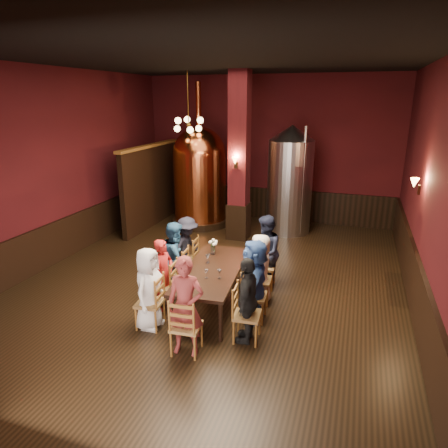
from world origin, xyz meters
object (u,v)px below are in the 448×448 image
(person_1, at_px, (164,275))
(steel_vessel, at_px, (290,180))
(person_2, at_px, (176,258))
(person_0, at_px, (149,289))
(rose_vase, at_px, (213,244))
(copper_kettle, at_px, (200,175))
(dining_table, at_px, (213,272))

(person_1, relative_size, steel_vessel, 0.44)
(person_2, distance_m, steel_vessel, 4.91)
(person_2, relative_size, steel_vessel, 0.48)
(person_0, relative_size, person_2, 0.97)
(steel_vessel, xyz_separation_m, rose_vase, (-0.83, -4.19, -0.59))
(copper_kettle, relative_size, rose_vase, 13.26)
(person_1, relative_size, person_2, 0.91)
(dining_table, xyz_separation_m, person_1, (-0.82, -0.40, -0.01))
(person_2, xyz_separation_m, copper_kettle, (-1.29, 4.50, 0.80))
(person_0, distance_m, person_1, 0.67)
(dining_table, distance_m, rose_vase, 0.79)
(dining_table, bearing_deg, person_2, 158.78)
(person_0, height_order, steel_vessel, steel_vessel)
(person_0, xyz_separation_m, copper_kettle, (-1.40, 5.83, 0.82))
(person_0, relative_size, person_1, 1.06)
(person_2, height_order, copper_kettle, copper_kettle)
(person_2, height_order, steel_vessel, steel_vessel)
(person_1, bearing_deg, rose_vase, -18.70)
(person_0, height_order, rose_vase, person_0)
(person_0, bearing_deg, copper_kettle, 13.09)
(person_1, xyz_separation_m, copper_kettle, (-1.35, 5.16, 0.87))
(person_1, bearing_deg, person_0, -166.29)
(steel_vessel, bearing_deg, person_1, -104.83)
(dining_table, distance_m, person_1, 0.91)
(person_2, relative_size, rose_vase, 4.66)
(steel_vessel, bearing_deg, rose_vase, -101.20)
(person_0, bearing_deg, person_1, 4.48)
(steel_vessel, bearing_deg, copper_kettle, -177.44)
(dining_table, xyz_separation_m, person_2, (-0.88, 0.26, 0.06))
(person_0, distance_m, rose_vase, 1.85)
(person_2, bearing_deg, copper_kettle, -1.36)
(dining_table, relative_size, rose_vase, 7.73)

